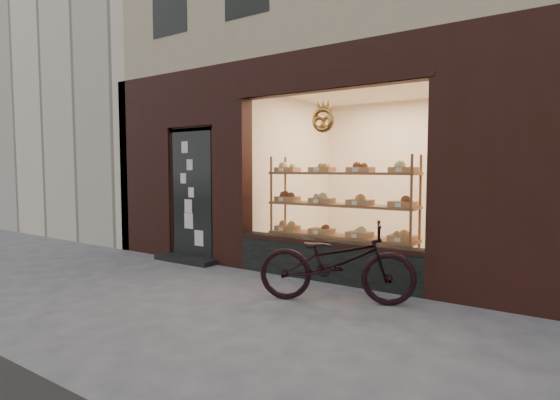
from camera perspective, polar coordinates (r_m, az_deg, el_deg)
The scene contains 4 objects.
ground at distance 4.69m, azimuth -11.90°, elevation -14.84°, with size 90.00×90.00×0.00m, color #4D4F5A.
neighbor_left at distance 15.69m, azimuth -22.60°, elevation 14.77°, with size 12.00×7.00×9.00m, color beige.
display_shelf at distance 6.29m, azimuth 7.88°, elevation -1.90°, with size 2.20×0.45×1.70m.
bicycle at distance 5.02m, azimuth 7.33°, elevation -8.01°, with size 0.61×1.76×0.92m, color black.
Camera 1 is at (3.19, -3.08, 1.51)m, focal length 28.00 mm.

